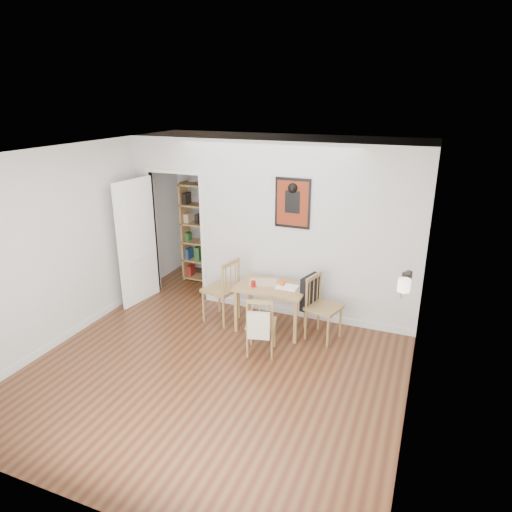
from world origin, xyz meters
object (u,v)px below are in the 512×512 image
at_px(notebook, 287,287).
at_px(ceramic_jar_a, 406,278).
at_px(mantel_lamp, 404,286).
at_px(ceramic_jar_b, 409,275).
at_px(chair_front, 261,324).
at_px(red_glass, 253,284).
at_px(chair_left, 221,290).
at_px(dining_table, 272,291).
at_px(orange_fruit, 282,283).
at_px(fireplace, 407,332).
at_px(chair_right, 322,307).
at_px(bookshelf, 203,234).

height_order(notebook, ceramic_jar_a, ceramic_jar_a).
height_order(notebook, mantel_lamp, mantel_lamp).
xyz_separation_m(ceramic_jar_a, ceramic_jar_b, (0.02, 0.14, -0.01)).
relative_size(chair_front, red_glass, 9.42).
height_order(chair_front, ceramic_jar_a, ceramic_jar_a).
relative_size(chair_left, notebook, 3.29).
distance_m(dining_table, orange_fruit, 0.19).
relative_size(fireplace, ceramic_jar_b, 13.24).
xyz_separation_m(orange_fruit, ceramic_jar_a, (1.65, -0.47, 0.51)).
xyz_separation_m(orange_fruit, mantel_lamp, (1.66, -0.91, 0.58)).
relative_size(dining_table, ceramic_jar_b, 10.37).
distance_m(mantel_lamp, ceramic_jar_b, 0.59).
bearing_deg(orange_fruit, fireplace, -19.64).
bearing_deg(dining_table, orange_fruit, 26.60).
distance_m(chair_front, ceramic_jar_b, 1.92).
height_order(red_glass, orange_fruit, orange_fruit).
bearing_deg(chair_right, chair_left, -178.76).
xyz_separation_m(chair_left, notebook, (1.01, 0.05, 0.19)).
height_order(chair_right, chair_front, chair_right).
relative_size(bookshelf, ceramic_jar_b, 18.85).
xyz_separation_m(notebook, mantel_lamp, (1.57, -0.89, 0.62)).
height_order(bookshelf, orange_fruit, bookshelf).
bearing_deg(chair_front, notebook, 80.05).
bearing_deg(red_glass, mantel_lamp, -19.98).
bearing_deg(ceramic_jar_a, chair_left, 171.15).
bearing_deg(red_glass, notebook, 19.04).
distance_m(mantel_lamp, ceramic_jar_a, 0.44).
height_order(chair_left, bookshelf, bookshelf).
distance_m(bookshelf, notebook, 2.35).
height_order(fireplace, mantel_lamp, mantel_lamp).
distance_m(chair_front, red_glass, 0.69).
distance_m(bookshelf, fireplace, 4.09).
height_order(fireplace, orange_fruit, fireplace).
xyz_separation_m(fireplace, mantel_lamp, (-0.08, -0.29, 0.68)).
distance_m(chair_left, red_glass, 0.61).
height_order(chair_left, chair_right, chair_left).
relative_size(chair_left, chair_front, 1.19).
bearing_deg(notebook, chair_left, -177.23).
bearing_deg(mantel_lamp, ceramic_jar_b, 88.36).
height_order(mantel_lamp, ceramic_jar_b, mantel_lamp).
bearing_deg(chair_right, chair_front, -133.43).
bearing_deg(notebook, fireplace, -19.81).
height_order(chair_left, mantel_lamp, mantel_lamp).
bearing_deg(bookshelf, mantel_lamp, -31.01).
height_order(dining_table, bookshelf, bookshelf).
xyz_separation_m(dining_table, red_glass, (-0.23, -0.11, 0.12)).
relative_size(chair_right, red_glass, 10.41).
bearing_deg(bookshelf, ceramic_jar_a, -25.58).
height_order(dining_table, notebook, notebook).
relative_size(dining_table, chair_front, 1.20).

